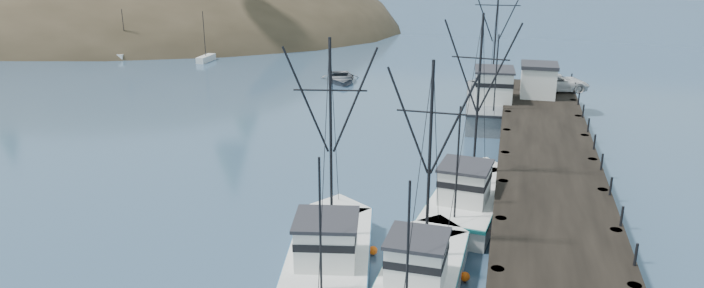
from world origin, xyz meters
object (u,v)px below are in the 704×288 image
Objects in this scene: trawler_near at (422,274)px; work_vessel at (491,103)px; pickup_truck at (557,82)px; trawler_mid at (330,252)px; pier at (548,160)px; trawler_far at (469,197)px; pier_shed at (538,80)px; motorboat at (341,82)px.

work_vessel is (1.79, 29.61, 0.41)m from trawler_near.
work_vessel is 6.19m from pickup_truck.
pickup_truck is at bearing 77.35° from trawler_near.
work_vessel is (6.23, 28.69, 0.41)m from trawler_mid.
trawler_far is at bearing -131.67° from pier.
trawler_far is 0.79× the size of work_vessel.
work_vessel is (-4.01, 15.46, -0.46)m from pier.
trawler_mid reaches higher than pier_shed.
trawler_near is 30.32m from pier_shed.
pier_shed is 0.55× the size of motorboat.
pier_shed is at bearing 1.47° from work_vessel.
pickup_truck is at bearing 85.50° from pier.
pier is 3.05× the size of work_vessel.
motorboat is (-14.40, 39.57, -0.82)m from trawler_near.
pier is 18.09m from pickup_truck.
work_vessel is (0.42, 20.45, 0.41)m from trawler_far.
pier is 32.52m from motorboat.
work_vessel is 19.04m from motorboat.
trawler_far is at bearing 81.54° from trawler_near.
trawler_far is (5.80, 8.25, 0.00)m from trawler_mid.
pickup_truck is (1.71, 2.44, -0.66)m from pier_shed.
trawler_mid is 29.37m from work_vessel.
pickup_truck is (5.85, 22.99, 1.94)m from trawler_far.
trawler_near is at bearing -100.51° from pier_shed.
trawler_far reaches higher than pier.
trawler_near is (-5.80, -14.15, -0.87)m from pier.
work_vessel reaches higher than trawler_mid.
pier_shed reaches higher than motorboat.
trawler_near is at bearing -98.46° from trawler_far.
motorboat is (-9.95, 38.66, -0.82)m from trawler_mid.
pier_shed is at bearing 79.49° from trawler_near.
trawler_far is 1.94× the size of motorboat.
trawler_mid reaches higher than pickup_truck.
trawler_far is 3.55× the size of pier_shed.
pier is 4.20× the size of trawler_near.
trawler_far is 21.12m from pier_shed.
work_vessel is 2.46× the size of motorboat.
trawler_near is 3.27× the size of pier_shed.
motorboat is at bearing 148.38° from work_vessel.
pickup_truck reaches higher than pier.
pier is at bearing 48.33° from trawler_far.
trawler_mid is 3.51× the size of pier_shed.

